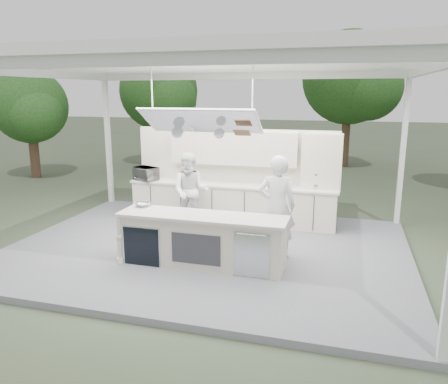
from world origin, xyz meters
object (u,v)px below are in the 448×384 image
(demo_island, at_px, (201,240))
(back_counter, at_px, (232,203))
(head_chef, at_px, (277,207))
(sous_chef, at_px, (191,191))

(demo_island, height_order, back_counter, same)
(head_chef, bearing_deg, demo_island, 17.15)
(back_counter, relative_size, head_chef, 2.56)
(sous_chef, bearing_deg, back_counter, 35.15)
(demo_island, relative_size, head_chef, 1.56)
(sous_chef, bearing_deg, head_chef, -40.40)
(back_counter, distance_m, sous_chef, 1.17)
(back_counter, height_order, head_chef, head_chef)
(back_counter, bearing_deg, demo_island, -86.37)
(back_counter, bearing_deg, head_chef, -54.91)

